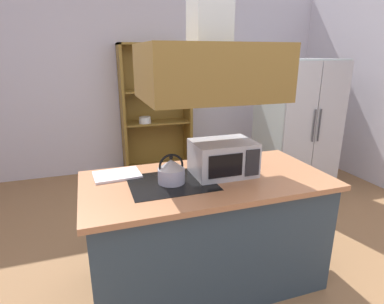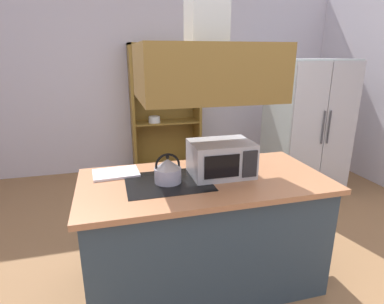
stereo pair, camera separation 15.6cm
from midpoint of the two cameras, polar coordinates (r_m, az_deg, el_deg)
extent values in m
plane|color=#956A43|center=(2.76, 2.48, -22.83)|extent=(7.80, 7.80, 0.00)
cube|color=silver|center=(5.04, -9.94, 12.22)|extent=(6.00, 0.12, 2.70)
cube|color=#31424E|center=(2.55, 0.79, -14.62)|extent=(1.74, 0.82, 0.86)
cube|color=#B7764C|center=(2.34, 0.83, -5.25)|extent=(1.82, 0.90, 0.04)
cube|color=black|center=(2.27, -5.71, -5.57)|extent=(0.60, 0.48, 0.00)
cube|color=olive|center=(2.17, 0.93, 14.37)|extent=(0.90, 0.70, 0.36)
cube|color=#B6C3C1|center=(4.42, 17.35, 4.59)|extent=(0.90, 0.72, 1.73)
cube|color=#B9BBC0|center=(3.99, 17.82, 3.24)|extent=(0.44, 0.03, 1.69)
cube|color=#B6B7BB|center=(4.27, 22.71, 3.61)|extent=(0.44, 0.03, 1.69)
cylinder|color=#4C4C51|center=(4.06, 20.29, 4.48)|extent=(0.02, 0.02, 0.40)
cylinder|color=#4C4C51|center=(4.11, 21.17, 4.53)|extent=(0.02, 0.02, 0.40)
cube|color=olive|center=(4.79, -13.40, 7.11)|extent=(0.04, 0.40, 1.93)
cube|color=olive|center=(4.98, -1.70, 7.96)|extent=(0.04, 0.40, 1.93)
cube|color=olive|center=(4.79, -7.90, 18.86)|extent=(1.05, 0.40, 0.03)
cube|color=olive|center=(5.10, -7.04, -2.73)|extent=(1.05, 0.40, 0.08)
cube|color=olive|center=(5.04, -7.88, 7.92)|extent=(1.05, 0.02, 1.93)
cube|color=olive|center=(4.90, -7.35, 5.35)|extent=(0.97, 0.36, 0.02)
cube|color=olive|center=(4.82, -7.58, 10.98)|extent=(0.97, 0.36, 0.02)
cylinder|color=white|center=(4.81, -9.46, 5.49)|extent=(0.18, 0.18, 0.05)
cylinder|color=white|center=(4.80, -9.48, 6.01)|extent=(0.17, 0.17, 0.05)
cylinder|color=silver|center=(4.80, -6.01, 11.87)|extent=(0.01, 0.01, 0.12)
cone|color=silver|center=(4.79, -6.05, 13.06)|extent=(0.07, 0.07, 0.08)
cylinder|color=silver|center=(4.84, -4.03, 11.97)|extent=(0.01, 0.01, 0.12)
cone|color=silver|center=(4.83, -4.06, 13.15)|extent=(0.07, 0.07, 0.08)
cylinder|color=#B3B2C8|center=(2.25, -5.75, -4.29)|extent=(0.19, 0.19, 0.11)
cone|color=#B6B4B8|center=(2.21, -5.82, -2.21)|extent=(0.18, 0.18, 0.07)
sphere|color=black|center=(2.20, -5.86, -1.01)|extent=(0.03, 0.03, 0.03)
torus|color=black|center=(2.22, -5.81, -2.56)|extent=(0.18, 0.02, 0.18)
cube|color=white|center=(2.46, -15.25, -4.04)|extent=(0.36, 0.26, 0.02)
cube|color=#B7BABF|center=(2.38, 3.75, -1.07)|extent=(0.46, 0.34, 0.26)
cube|color=black|center=(2.21, 4.13, -2.57)|extent=(0.26, 0.01, 0.17)
cube|color=#262628|center=(2.29, 9.02, -1.97)|extent=(0.11, 0.01, 0.20)
camera|label=1|loc=(0.08, -91.71, -0.54)|focal=29.37mm
camera|label=2|loc=(0.08, 88.29, 0.54)|focal=29.37mm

